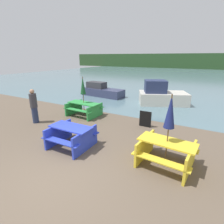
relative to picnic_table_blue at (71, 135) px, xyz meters
The scene contains 12 objects.
ground_plane 1.78m from the picnic_table_blue, 63.09° to the right, with size 60.00×60.00×0.00m, color brown.
water 29.14m from the picnic_table_blue, 88.47° to the left, with size 60.00×50.00×0.00m.
far_treeline 49.16m from the picnic_table_blue, 89.09° to the left, with size 80.00×1.60×4.00m.
picnic_table_blue is the anchor object (origin of this frame).
picnic_table_yellow 3.32m from the picnic_table_blue, ahead, with size 1.77×1.51×0.80m.
picnic_table_green 3.58m from the picnic_table_blue, 120.70° to the left, with size 1.85×1.43×0.75m.
umbrella_navy 3.54m from the picnic_table_blue, ahead, with size 0.31×0.31×2.21m.
umbrella_darkgreen 3.77m from the picnic_table_blue, 120.70° to the left, with size 0.29×0.29×2.16m.
boat 7.83m from the picnic_table_blue, 80.53° to the left, with size 3.64×2.91×1.65m.
boat_second 8.77m from the picnic_table_blue, 115.40° to the left, with size 3.74×1.54×1.14m.
person 3.43m from the picnic_table_blue, 163.13° to the left, with size 0.34×0.34×1.70m.
signboard 3.62m from the picnic_table_blue, 61.64° to the left, with size 0.55×0.08×0.75m.
Camera 1 is at (3.36, -2.80, 3.19)m, focal length 28.00 mm.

